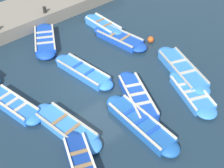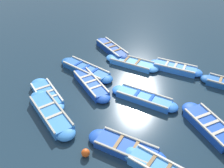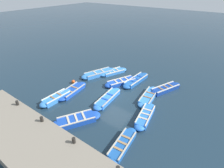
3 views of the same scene
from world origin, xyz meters
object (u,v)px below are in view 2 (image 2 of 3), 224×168
at_px(boat_alongside, 210,126).
at_px(boat_near_quay, 144,98).
at_px(boat_mid_row, 51,113).
at_px(boat_inner_gap, 112,49).
at_px(boat_drifting, 47,94).
at_px(buoy_orange_near, 86,153).
at_px(boat_broadside, 86,70).
at_px(boat_bow_out, 132,63).
at_px(boat_tucked, 91,84).
at_px(boat_end_of_row, 175,68).
at_px(boat_stern_in, 126,148).

height_order(boat_alongside, boat_near_quay, boat_alongside).
xyz_separation_m(boat_mid_row, boat_inner_gap, (1.17, -6.89, 0.00)).
bearing_deg(boat_mid_row, boat_drifting, -36.96).
distance_m(boat_drifting, boat_alongside, 8.20).
relative_size(boat_mid_row, boat_drifting, 1.21).
bearing_deg(boat_drifting, buoy_orange_near, 155.62).
height_order(boat_drifting, boat_broadside, boat_broadside).
height_order(boat_bow_out, boat_drifting, boat_bow_out).
xyz_separation_m(boat_drifting, boat_alongside, (-7.83, -2.43, 0.05)).
bearing_deg(buoy_orange_near, boat_drifting, -24.38).
xyz_separation_m(boat_inner_gap, boat_alongside, (-7.72, 3.49, 0.00)).
height_order(boat_tucked, boat_end_of_row, boat_tucked).
xyz_separation_m(boat_stern_in, boat_tucked, (3.94, -2.69, 0.02)).
bearing_deg(boat_inner_gap, boat_stern_in, 128.16).
bearing_deg(boat_mid_row, boat_near_quay, -131.21).
height_order(boat_inner_gap, boat_alongside, boat_alongside).
bearing_deg(boat_end_of_row, boat_inner_gap, 2.73).
xyz_separation_m(boat_bow_out, boat_alongside, (-5.74, 2.78, 0.04)).
height_order(boat_broadside, boat_end_of_row, boat_end_of_row).
xyz_separation_m(boat_mid_row, boat_bow_out, (-0.81, -6.17, -0.04)).
relative_size(boat_broadside, boat_near_quay, 1.07).
bearing_deg(boat_alongside, boat_bow_out, -25.83).
relative_size(boat_broadside, boat_inner_gap, 1.11).
bearing_deg(buoy_orange_near, boat_alongside, -130.96).
xyz_separation_m(boat_end_of_row, boat_near_quay, (0.19, 3.56, -0.02)).
relative_size(boat_stern_in, boat_alongside, 1.01).
height_order(boat_inner_gap, buoy_orange_near, boat_inner_gap).
bearing_deg(boat_end_of_row, boat_bow_out, 20.46).
distance_m(boat_stern_in, buoy_orange_near, 1.68).
xyz_separation_m(boat_mid_row, boat_stern_in, (-4.05, -0.25, -0.03)).
distance_m(boat_stern_in, boat_broadside, 6.28).
height_order(boat_end_of_row, boat_alongside, boat_alongside).
bearing_deg(boat_mid_row, boat_end_of_row, -114.81).
bearing_deg(boat_mid_row, boat_stern_in, -176.51).
height_order(boat_broadside, boat_near_quay, boat_broadside).
bearing_deg(boat_drifting, boat_bow_out, -111.78).
bearing_deg(boat_bow_out, boat_stern_in, 118.67).
relative_size(boat_bow_out, boat_broadside, 0.91).
distance_m(boat_stern_in, boat_alongside, 4.02).
xyz_separation_m(boat_broadside, boat_inner_gap, (0.14, -2.96, 0.02)).
xyz_separation_m(boat_tucked, boat_alongside, (-6.44, -0.46, 0.01)).
bearing_deg(boat_end_of_row, buoy_orange_near, 86.72).
relative_size(boat_mid_row, boat_broadside, 1.03).
bearing_deg(boat_tucked, boat_near_quay, -168.72).
height_order(boat_drifting, buoy_orange_near, boat_drifting).
height_order(boat_stern_in, boat_broadside, boat_broadside).
height_order(boat_bow_out, boat_near_quay, boat_near_quay).
xyz_separation_m(boat_bow_out, boat_near_quay, (-2.29, 2.64, 0.01)).
bearing_deg(boat_near_quay, boat_tucked, 11.28).
distance_m(boat_end_of_row, boat_inner_gap, 4.46).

